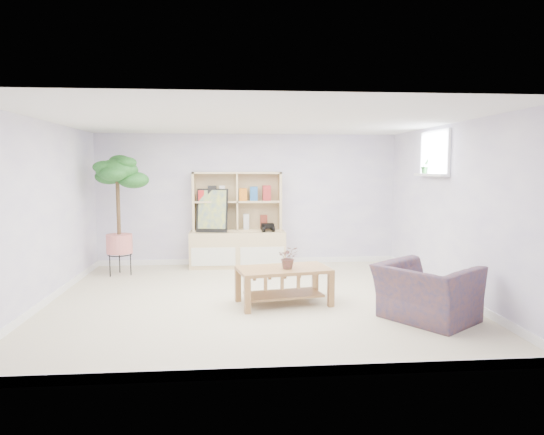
{
  "coord_description": "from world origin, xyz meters",
  "views": [
    {
      "loc": [
        -0.32,
        -6.45,
        1.79
      ],
      "look_at": [
        0.29,
        0.67,
        1.05
      ],
      "focal_mm": 32.0,
      "sensor_mm": 36.0,
      "label": 1
    }
  ],
  "objects": [
    {
      "name": "coffee_table",
      "position": [
        0.36,
        -0.26,
        0.24
      ],
      "size": [
        1.28,
        0.85,
        0.48
      ],
      "primitive_type": null,
      "rotation": [
        0.0,
        0.0,
        0.19
      ],
      "color": "brown",
      "rests_on": "floor"
    },
    {
      "name": "sill_plant",
      "position": [
        2.67,
        0.83,
        1.81
      ],
      "size": [
        0.15,
        0.14,
        0.23
      ],
      "primitive_type": "imported",
      "rotation": [
        0.0,
        0.0,
        0.38
      ],
      "color": "#19481A",
      "rests_on": "window_sill"
    },
    {
      "name": "toy_truck",
      "position": [
        0.34,
        2.17,
        0.73
      ],
      "size": [
        0.34,
        0.25,
        0.17
      ],
      "primitive_type": null,
      "rotation": [
        0.0,
        0.0,
        0.11
      ],
      "color": "black",
      "rests_on": "storage_unit"
    },
    {
      "name": "ceiling",
      "position": [
        0.0,
        0.0,
        2.4
      ],
      "size": [
        5.5,
        5.0,
        0.01
      ],
      "primitive_type": "cube",
      "color": "white",
      "rests_on": "walls"
    },
    {
      "name": "walls",
      "position": [
        0.0,
        0.0,
        1.2
      ],
      "size": [
        5.51,
        5.01,
        2.4
      ],
      "color": "white",
      "rests_on": "floor"
    },
    {
      "name": "armchair",
      "position": [
        1.95,
        -1.08,
        0.38
      ],
      "size": [
        1.32,
        1.35,
        0.76
      ],
      "primitive_type": "imported",
      "rotation": [
        0.0,
        0.0,
        2.2
      ],
      "color": "navy",
      "rests_on": "floor"
    },
    {
      "name": "window",
      "position": [
        2.73,
        0.6,
        2.0
      ],
      "size": [
        0.1,
        0.98,
        0.68
      ],
      "primitive_type": null,
      "color": "silver",
      "rests_on": "walls"
    },
    {
      "name": "storage_unit",
      "position": [
        -0.2,
        2.24,
        0.86
      ],
      "size": [
        1.71,
        0.58,
        1.71
      ],
      "primitive_type": null,
      "color": "tan",
      "rests_on": "floor"
    },
    {
      "name": "floor",
      "position": [
        0.0,
        0.0,
        0.0
      ],
      "size": [
        5.5,
        5.0,
        0.01
      ],
      "primitive_type": "cube",
      "color": "beige",
      "rests_on": "ground"
    },
    {
      "name": "floor_tree",
      "position": [
        -2.17,
        1.7,
        1.0
      ],
      "size": [
        0.91,
        0.91,
        2.01
      ],
      "primitive_type": null,
      "rotation": [
        0.0,
        0.0,
        -0.26
      ],
      "color": "#19481A",
      "rests_on": "floor"
    },
    {
      "name": "poster",
      "position": [
        -0.65,
        2.19,
        1.03
      ],
      "size": [
        0.57,
        0.24,
        0.77
      ],
      "primitive_type": null,
      "rotation": [
        0.0,
        0.0,
        -0.2
      ],
      "color": "yellow",
      "rests_on": "storage_unit"
    },
    {
      "name": "window_sill",
      "position": [
        2.67,
        0.6,
        1.68
      ],
      "size": [
        0.14,
        1.0,
        0.04
      ],
      "primitive_type": "cube",
      "color": "white",
      "rests_on": "walls"
    },
    {
      "name": "table_plant",
      "position": [
        0.42,
        -0.3,
        0.63
      ],
      "size": [
        0.27,
        0.24,
        0.29
      ],
      "primitive_type": "imported",
      "rotation": [
        0.0,
        0.0,
        -0.05
      ],
      "color": "#135019",
      "rests_on": "coffee_table"
    },
    {
      "name": "baseboard",
      "position": [
        0.0,
        0.0,
        0.05
      ],
      "size": [
        5.5,
        5.0,
        0.1
      ],
      "primitive_type": null,
      "color": "white",
      "rests_on": "floor"
    }
  ]
}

